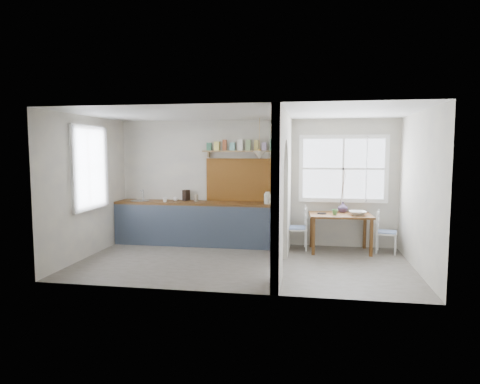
% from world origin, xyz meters
% --- Properties ---
extents(floor, '(5.80, 3.20, 0.01)m').
position_xyz_m(floor, '(0.00, 0.00, 0.00)').
color(floor, slate).
rests_on(floor, ground).
extents(ceiling, '(5.80, 3.20, 0.01)m').
position_xyz_m(ceiling, '(0.00, 0.00, 2.60)').
color(ceiling, beige).
rests_on(ceiling, walls).
extents(walls, '(5.81, 3.21, 2.60)m').
position_xyz_m(walls, '(0.00, 0.00, 1.30)').
color(walls, beige).
rests_on(walls, floor).
extents(partition, '(0.12, 3.20, 2.60)m').
position_xyz_m(partition, '(0.70, 0.06, 1.45)').
color(partition, beige).
rests_on(partition, floor).
extents(kitchen_window, '(0.10, 1.16, 1.50)m').
position_xyz_m(kitchen_window, '(-2.87, 0.00, 1.65)').
color(kitchen_window, white).
rests_on(kitchen_window, walls).
extents(nook_window, '(1.76, 0.10, 1.30)m').
position_xyz_m(nook_window, '(1.80, 1.56, 1.60)').
color(nook_window, white).
rests_on(nook_window, walls).
extents(counter, '(3.50, 0.60, 0.90)m').
position_xyz_m(counter, '(-1.13, 1.33, 0.46)').
color(counter, brown).
rests_on(counter, floor).
extents(sink, '(0.40, 0.40, 0.02)m').
position_xyz_m(sink, '(-2.43, 1.30, 0.89)').
color(sink, '#B3B8C0').
rests_on(sink, counter).
extents(backsplash, '(1.65, 0.03, 0.90)m').
position_xyz_m(backsplash, '(-0.20, 1.58, 1.35)').
color(backsplash, '#93601C').
rests_on(backsplash, walls).
extents(shelf, '(1.75, 0.20, 0.21)m').
position_xyz_m(shelf, '(-0.21, 1.49, 2.01)').
color(shelf, tan).
rests_on(shelf, walls).
extents(pendant_lamp, '(0.26, 0.26, 0.16)m').
position_xyz_m(pendant_lamp, '(0.15, 1.15, 1.88)').
color(pendant_lamp, '#ECE4CB').
rests_on(pendant_lamp, ceiling).
extents(utensil_rail, '(0.02, 0.50, 0.02)m').
position_xyz_m(utensil_rail, '(0.61, 0.90, 1.45)').
color(utensil_rail, '#B3B8C0').
rests_on(utensil_rail, partition).
extents(dining_table, '(1.23, 0.86, 0.74)m').
position_xyz_m(dining_table, '(1.74, 1.14, 0.37)').
color(dining_table, brown).
rests_on(dining_table, floor).
extents(chair_left, '(0.43, 0.43, 0.87)m').
position_xyz_m(chair_left, '(0.90, 1.21, 0.44)').
color(chair_left, white).
rests_on(chair_left, floor).
extents(chair_right, '(0.44, 0.44, 0.81)m').
position_xyz_m(chair_right, '(2.62, 1.19, 0.41)').
color(chair_right, white).
rests_on(chair_right, floor).
extents(kettle, '(0.24, 0.22, 0.24)m').
position_xyz_m(kettle, '(0.31, 1.21, 1.02)').
color(kettle, silver).
rests_on(kettle, counter).
extents(mug_a, '(0.11, 0.11, 0.09)m').
position_xyz_m(mug_a, '(-1.82, 1.14, 0.94)').
color(mug_a, white).
rests_on(mug_a, counter).
extents(mug_b, '(0.14, 0.14, 0.08)m').
position_xyz_m(mug_b, '(-1.66, 1.37, 0.94)').
color(mug_b, white).
rests_on(mug_b, counter).
extents(knife_block, '(0.14, 0.17, 0.23)m').
position_xyz_m(knife_block, '(-1.46, 1.47, 1.01)').
color(knife_block, black).
rests_on(knife_block, counter).
extents(jar, '(0.09, 0.09, 0.14)m').
position_xyz_m(jar, '(-1.21, 1.37, 0.97)').
color(jar, gray).
rests_on(jar, counter).
extents(towel_magenta, '(0.02, 0.03, 0.60)m').
position_xyz_m(towel_magenta, '(0.58, 0.99, 0.28)').
color(towel_magenta, '#AA1B4D').
rests_on(towel_magenta, counter).
extents(towel_orange, '(0.02, 0.03, 0.55)m').
position_xyz_m(towel_orange, '(0.58, 0.95, 0.25)').
color(towel_orange, orange).
rests_on(towel_orange, counter).
extents(bowl, '(0.35, 0.35, 0.08)m').
position_xyz_m(bowl, '(2.06, 1.06, 0.78)').
color(bowl, silver).
rests_on(bowl, dining_table).
extents(table_cup, '(0.13, 0.13, 0.10)m').
position_xyz_m(table_cup, '(1.63, 1.04, 0.79)').
color(table_cup, '#529750').
rests_on(table_cup, dining_table).
extents(plate, '(0.23, 0.23, 0.01)m').
position_xyz_m(plate, '(1.39, 1.12, 0.75)').
color(plate, black).
rests_on(plate, dining_table).
extents(vase, '(0.21, 0.21, 0.21)m').
position_xyz_m(vase, '(1.80, 1.39, 0.84)').
color(vase, '#3F2F4C').
rests_on(vase, dining_table).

